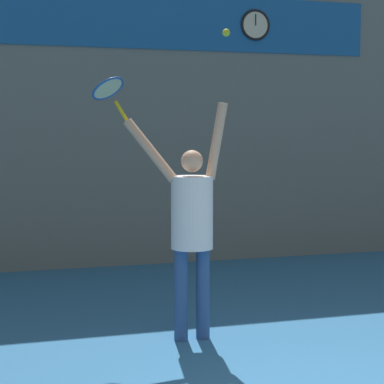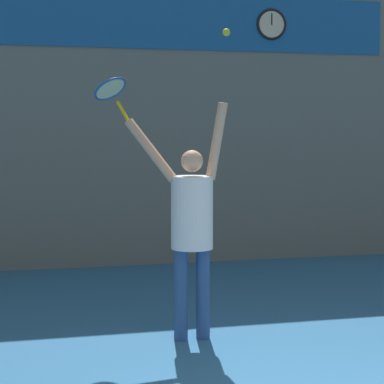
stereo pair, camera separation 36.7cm
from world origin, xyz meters
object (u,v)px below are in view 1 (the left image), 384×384
Objects in this scene: scoreboard_clock at (255,25)px; tennis_ball at (226,33)px; tennis_player at (191,220)px; tennis_racket at (109,90)px.

scoreboard_clock reaches higher than tennis_ball.
tennis_ball is (0.31, -0.07, 1.73)m from tennis_player.
tennis_player is 1.76m from tennis_ball.
tennis_ball is at bearing -29.06° from tennis_racket.
scoreboard_clock is at bearing 49.14° from tennis_racket.
scoreboard_clock reaches higher than tennis_player.
tennis_racket is (-2.80, -3.23, -1.20)m from scoreboard_clock.
scoreboard_clock is at bearing 64.50° from tennis_ball.
tennis_racket is at bearing 150.94° from tennis_ball.
tennis_ball is (0.99, -0.55, 0.51)m from tennis_racket.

